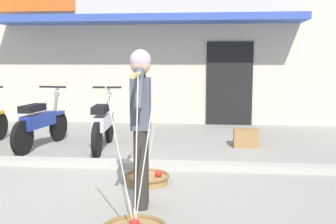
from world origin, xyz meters
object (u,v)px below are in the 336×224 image
at_px(motorcycle_third_in_row, 103,124).
at_px(fruit_basket_left_side, 147,177).
at_px(fruit_vendor, 141,118).
at_px(wooden_crate, 246,138).
at_px(motorcycle_second_in_row, 41,123).

bearing_deg(motorcycle_third_in_row, fruit_basket_left_side, -60.20).
distance_m(fruit_vendor, wooden_crate, 3.56).
relative_size(motorcycle_third_in_row, wooden_crate, 4.14).
bearing_deg(fruit_vendor, fruit_basket_left_side, 95.06).
bearing_deg(motorcycle_second_in_row, wooden_crate, 7.50).
bearing_deg(fruit_vendor, motorcycle_second_in_row, 130.44).
height_order(fruit_basket_left_side, motorcycle_second_in_row, fruit_basket_left_side).
xyz_separation_m(fruit_vendor, motorcycle_second_in_row, (-2.29, 2.69, -0.52)).
height_order(motorcycle_second_in_row, wooden_crate, motorcycle_second_in_row).
xyz_separation_m(fruit_vendor, wooden_crate, (1.39, 3.17, -0.82)).
relative_size(fruit_basket_left_side, motorcycle_third_in_row, 0.80).
xyz_separation_m(motorcycle_third_in_row, wooden_crate, (2.53, 0.50, -0.29)).
relative_size(fruit_basket_left_side, wooden_crate, 3.30).
height_order(fruit_vendor, motorcycle_third_in_row, fruit_vendor).
xyz_separation_m(motorcycle_second_in_row, motorcycle_third_in_row, (1.15, -0.01, 0.00)).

